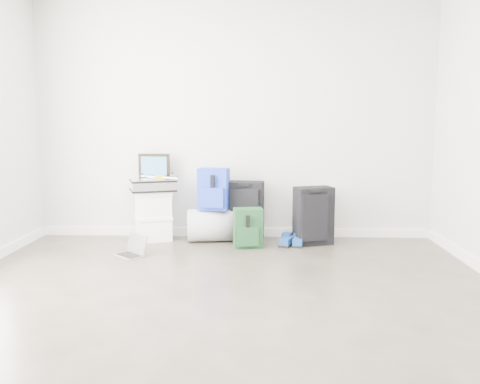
{
  "coord_description": "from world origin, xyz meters",
  "views": [
    {
      "loc": [
        0.27,
        -3.29,
        1.32
      ],
      "look_at": [
        0.09,
        1.9,
        0.6
      ],
      "focal_mm": 38.0,
      "sensor_mm": 36.0,
      "label": 1
    }
  ],
  "objects_px": {
    "briefcase": "(153,185)",
    "boxes_stack": "(153,216)",
    "laptop": "(132,251)",
    "carry_on": "(313,216)",
    "large_suitcase": "(244,211)",
    "duffel_bag": "(214,225)"
  },
  "relations": [
    {
      "from": "duffel_bag",
      "to": "large_suitcase",
      "type": "bearing_deg",
      "value": 8.81
    },
    {
      "from": "large_suitcase",
      "to": "duffel_bag",
      "type": "bearing_deg",
      "value": -159.42
    },
    {
      "from": "large_suitcase",
      "to": "laptop",
      "type": "height_order",
      "value": "large_suitcase"
    },
    {
      "from": "duffel_bag",
      "to": "large_suitcase",
      "type": "height_order",
      "value": "large_suitcase"
    },
    {
      "from": "boxes_stack",
      "to": "briefcase",
      "type": "distance_m",
      "value": 0.34
    },
    {
      "from": "boxes_stack",
      "to": "laptop",
      "type": "height_order",
      "value": "boxes_stack"
    },
    {
      "from": "boxes_stack",
      "to": "briefcase",
      "type": "xyz_separation_m",
      "value": [
        0.0,
        0.0,
        0.34
      ]
    },
    {
      "from": "laptop",
      "to": "duffel_bag",
      "type": "bearing_deg",
      "value": 83.4
    },
    {
      "from": "boxes_stack",
      "to": "large_suitcase",
      "type": "xyz_separation_m",
      "value": [
        1.02,
        0.06,
        0.05
      ]
    },
    {
      "from": "briefcase",
      "to": "boxes_stack",
      "type": "bearing_deg",
      "value": -123.61
    },
    {
      "from": "large_suitcase",
      "to": "carry_on",
      "type": "relative_size",
      "value": 1.06
    },
    {
      "from": "laptop",
      "to": "carry_on",
      "type": "bearing_deg",
      "value": 59.36
    },
    {
      "from": "large_suitcase",
      "to": "laptop",
      "type": "distance_m",
      "value": 1.35
    },
    {
      "from": "briefcase",
      "to": "laptop",
      "type": "bearing_deg",
      "value": -116.1
    },
    {
      "from": "boxes_stack",
      "to": "duffel_bag",
      "type": "relative_size",
      "value": 0.95
    },
    {
      "from": "boxes_stack",
      "to": "laptop",
      "type": "relative_size",
      "value": 1.53
    },
    {
      "from": "duffel_bag",
      "to": "carry_on",
      "type": "bearing_deg",
      "value": -10.88
    },
    {
      "from": "laptop",
      "to": "briefcase",
      "type": "bearing_deg",
      "value": 126.23
    },
    {
      "from": "duffel_bag",
      "to": "laptop",
      "type": "xyz_separation_m",
      "value": [
        -0.76,
        -0.65,
        -0.13
      ]
    },
    {
      "from": "large_suitcase",
      "to": "carry_on",
      "type": "height_order",
      "value": "large_suitcase"
    },
    {
      "from": "boxes_stack",
      "to": "laptop",
      "type": "xyz_separation_m",
      "value": [
        -0.08,
        -0.68,
        -0.23
      ]
    },
    {
      "from": "briefcase",
      "to": "carry_on",
      "type": "height_order",
      "value": "briefcase"
    }
  ]
}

